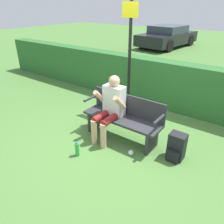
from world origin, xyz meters
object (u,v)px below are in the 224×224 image
at_px(backpack, 176,147).
at_px(water_bottle, 77,149).
at_px(park_bench, 123,117).
at_px(parked_car, 167,36).
at_px(signpost, 130,51).
at_px(person_seated, 111,106).

relative_size(backpack, water_bottle, 1.74).
relative_size(park_bench, water_bottle, 5.70).
bearing_deg(water_bottle, park_bench, 71.95).
height_order(backpack, parked_car, parked_car).
distance_m(signpost, parked_car, 9.04).
relative_size(signpost, parked_car, 0.57).
height_order(person_seated, backpack, person_seated).
relative_size(person_seated, backpack, 2.60).
xyz_separation_m(backpack, signpost, (-1.70, 1.15, 1.20)).
bearing_deg(person_seated, signpost, 107.76).
bearing_deg(signpost, parked_car, 107.65).
xyz_separation_m(park_bench, signpost, (-0.61, 1.12, 0.99)).
xyz_separation_m(water_bottle, parked_car, (-3.03, 10.66, 0.46)).
bearing_deg(backpack, water_bottle, -146.31).
xyz_separation_m(person_seated, backpack, (1.30, 0.11, -0.45)).
xyz_separation_m(park_bench, parked_car, (-3.34, 9.71, 0.15)).
relative_size(park_bench, signpost, 0.63).
relative_size(park_bench, person_seated, 1.26).
relative_size(backpack, signpost, 0.19).
bearing_deg(parked_car, water_bottle, -157.88).
relative_size(person_seated, parked_car, 0.29).
bearing_deg(water_bottle, person_seated, 82.71).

